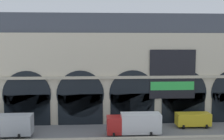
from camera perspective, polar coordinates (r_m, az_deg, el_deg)
ground_plane at (r=40.29m, az=5.23°, el=-13.07°), size 200.00×200.00×0.00m
station_building at (r=45.59m, az=4.01°, el=0.11°), size 51.29×5.01×17.60m
box_truck_west at (r=40.87m, az=-21.33°, el=-10.67°), size 7.50×2.91×3.12m
box_truck_center at (r=39.09m, az=4.68°, el=-11.04°), size 7.50×2.91×3.12m
van_mideast at (r=44.53m, az=16.50°, el=-9.78°), size 5.20×2.48×2.20m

